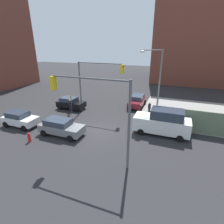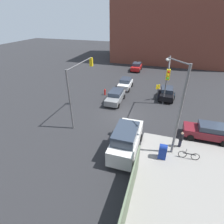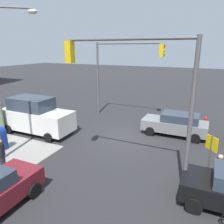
{
  "view_description": "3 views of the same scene",
  "coord_description": "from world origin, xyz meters",
  "px_view_note": "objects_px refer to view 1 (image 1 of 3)",
  "views": [
    {
      "loc": [
        7.16,
        -14.69,
        8.48
      ],
      "look_at": [
        1.5,
        0.21,
        2.26
      ],
      "focal_mm": 28.0,
      "sensor_mm": 36.0,
      "label": 1
    },
    {
      "loc": [
        18.24,
        4.24,
        11.02
      ],
      "look_at": [
        1.64,
        -0.97,
        1.09
      ],
      "focal_mm": 28.0,
      "sensor_mm": 36.0,
      "label": 2
    },
    {
      "loc": [
        -5.08,
        13.26,
        6.04
      ],
      "look_at": [
        1.23,
        -0.5,
        1.57
      ],
      "focal_mm": 35.0,
      "sensor_mm": 36.0,
      "label": 3
    }
  ],
  "objects_px": {
    "pedestrian_waiting": "(70,105)",
    "traffic_signal_se_corner": "(96,104)",
    "coupe_black": "(71,103)",
    "bicycle_at_crosswalk": "(73,103)",
    "street_lamp_corner": "(157,80)",
    "fire_hydrant": "(29,137)",
    "traffic_signal_nw_corner": "(96,78)",
    "sedan_gray": "(61,127)",
    "coupe_maroon": "(137,101)",
    "van_white_delivery": "(163,122)",
    "pedestrian_crossing": "(149,108)",
    "sedan_white": "(20,119)",
    "mailbox_blue": "(164,115)",
    "bicycle_leaning_on_fence": "(161,112)"
  },
  "relations": [
    {
      "from": "traffic_signal_nw_corner",
      "to": "pedestrian_waiting",
      "type": "height_order",
      "value": "traffic_signal_nw_corner"
    },
    {
      "from": "mailbox_blue",
      "to": "sedan_white",
      "type": "xyz_separation_m",
      "value": [
        -14.73,
        -6.85,
        0.08
      ]
    },
    {
      "from": "traffic_signal_se_corner",
      "to": "bicycle_at_crosswalk",
      "type": "bearing_deg",
      "value": 130.45
    },
    {
      "from": "van_white_delivery",
      "to": "coupe_black",
      "type": "bearing_deg",
      "value": 166.6
    },
    {
      "from": "sedan_white",
      "to": "bicycle_at_crosswalk",
      "type": "distance_m",
      "value": 8.05
    },
    {
      "from": "traffic_signal_se_corner",
      "to": "pedestrian_crossing",
      "type": "bearing_deg",
      "value": 79.44
    },
    {
      "from": "street_lamp_corner",
      "to": "pedestrian_waiting",
      "type": "relative_size",
      "value": 4.67
    },
    {
      "from": "street_lamp_corner",
      "to": "sedan_white",
      "type": "relative_size",
      "value": 2.09
    },
    {
      "from": "sedan_white",
      "to": "sedan_gray",
      "type": "height_order",
      "value": "same"
    },
    {
      "from": "street_lamp_corner",
      "to": "van_white_delivery",
      "type": "xyz_separation_m",
      "value": [
        1.36,
        -3.77,
        -3.42
      ]
    },
    {
      "from": "coupe_black",
      "to": "traffic_signal_nw_corner",
      "type": "bearing_deg",
      "value": -4.38
    },
    {
      "from": "fire_hydrant",
      "to": "pedestrian_waiting",
      "type": "height_order",
      "value": "pedestrian_waiting"
    },
    {
      "from": "mailbox_blue",
      "to": "coupe_maroon",
      "type": "relative_size",
      "value": 0.33
    },
    {
      "from": "traffic_signal_se_corner",
      "to": "van_white_delivery",
      "type": "height_order",
      "value": "traffic_signal_se_corner"
    },
    {
      "from": "pedestrian_waiting",
      "to": "traffic_signal_se_corner",
      "type": "bearing_deg",
      "value": 155.24
    },
    {
      "from": "mailbox_blue",
      "to": "coupe_maroon",
      "type": "distance_m",
      "value": 5.85
    },
    {
      "from": "mailbox_blue",
      "to": "bicycle_leaning_on_fence",
      "type": "relative_size",
      "value": 0.82
    },
    {
      "from": "sedan_gray",
      "to": "pedestrian_waiting",
      "type": "relative_size",
      "value": 2.61
    },
    {
      "from": "coupe_maroon",
      "to": "bicycle_at_crosswalk",
      "type": "distance_m",
      "value": 9.37
    },
    {
      "from": "traffic_signal_se_corner",
      "to": "van_white_delivery",
      "type": "xyz_separation_m",
      "value": [
        4.13,
        6.3,
        -3.39
      ]
    },
    {
      "from": "street_lamp_corner",
      "to": "pedestrian_waiting",
      "type": "height_order",
      "value": "street_lamp_corner"
    },
    {
      "from": "pedestrian_crossing",
      "to": "sedan_gray",
      "type": "bearing_deg",
      "value": 119.75
    },
    {
      "from": "fire_hydrant",
      "to": "pedestrian_crossing",
      "type": "xyz_separation_m",
      "value": [
        9.2,
        10.7,
        0.36
      ]
    },
    {
      "from": "traffic_signal_se_corner",
      "to": "bicycle_at_crosswalk",
      "type": "distance_m",
      "value": 14.46
    },
    {
      "from": "coupe_maroon",
      "to": "fire_hydrant",
      "type": "bearing_deg",
      "value": -117.86
    },
    {
      "from": "traffic_signal_se_corner",
      "to": "pedestrian_waiting",
      "type": "xyz_separation_m",
      "value": [
        -7.95,
        8.3,
        -3.78
      ]
    },
    {
      "from": "street_lamp_corner",
      "to": "sedan_gray",
      "type": "relative_size",
      "value": 1.79
    },
    {
      "from": "coupe_black",
      "to": "bicycle_at_crosswalk",
      "type": "bearing_deg",
      "value": 108.64
    },
    {
      "from": "fire_hydrant",
      "to": "pedestrian_waiting",
      "type": "distance_m",
      "value": 8.05
    },
    {
      "from": "street_lamp_corner",
      "to": "coupe_black",
      "type": "height_order",
      "value": "street_lamp_corner"
    },
    {
      "from": "coupe_black",
      "to": "bicycle_at_crosswalk",
      "type": "relative_size",
      "value": 2.19
    },
    {
      "from": "traffic_signal_nw_corner",
      "to": "pedestrian_waiting",
      "type": "relative_size",
      "value": 3.79
    },
    {
      "from": "mailbox_blue",
      "to": "fire_hydrant",
      "type": "relative_size",
      "value": 1.52
    },
    {
      "from": "sedan_white",
      "to": "pedestrian_crossing",
      "type": "distance_m",
      "value": 15.22
    },
    {
      "from": "coupe_maroon",
      "to": "pedestrian_crossing",
      "type": "distance_m",
      "value": 3.39
    },
    {
      "from": "van_white_delivery",
      "to": "pedestrian_waiting",
      "type": "bearing_deg",
      "value": 170.6
    },
    {
      "from": "pedestrian_crossing",
      "to": "coupe_black",
      "type": "bearing_deg",
      "value": 79.57
    },
    {
      "from": "coupe_black",
      "to": "coupe_maroon",
      "type": "relative_size",
      "value": 0.88
    },
    {
      "from": "sedan_gray",
      "to": "street_lamp_corner",
      "type": "bearing_deg",
      "value": 43.15
    },
    {
      "from": "coupe_black",
      "to": "coupe_maroon",
      "type": "height_order",
      "value": "same"
    },
    {
      "from": "mailbox_blue",
      "to": "coupe_maroon",
      "type": "height_order",
      "value": "coupe_maroon"
    },
    {
      "from": "traffic_signal_nw_corner",
      "to": "sedan_white",
      "type": "xyz_separation_m",
      "value": [
        -6.33,
        -6.35,
        -3.82
      ]
    },
    {
      "from": "sedan_gray",
      "to": "fire_hydrant",
      "type": "bearing_deg",
      "value": -130.12
    },
    {
      "from": "coupe_black",
      "to": "street_lamp_corner",
      "type": "bearing_deg",
      "value": 3.76
    },
    {
      "from": "mailbox_blue",
      "to": "van_white_delivery",
      "type": "xyz_separation_m",
      "value": [
        0.08,
        -3.2,
        0.52
      ]
    },
    {
      "from": "mailbox_blue",
      "to": "bicycle_at_crosswalk",
      "type": "distance_m",
      "value": 13.05
    },
    {
      "from": "sedan_gray",
      "to": "bicycle_at_crosswalk",
      "type": "relative_size",
      "value": 2.55
    },
    {
      "from": "coupe_maroon",
      "to": "traffic_signal_nw_corner",
      "type": "bearing_deg",
      "value": -132.65
    },
    {
      "from": "traffic_signal_nw_corner",
      "to": "mailbox_blue",
      "type": "xyz_separation_m",
      "value": [
        8.41,
        0.5,
        -3.9
      ]
    },
    {
      "from": "street_lamp_corner",
      "to": "mailbox_blue",
      "type": "xyz_separation_m",
      "value": [
        1.29,
        -0.57,
        -3.94
      ]
    }
  ]
}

